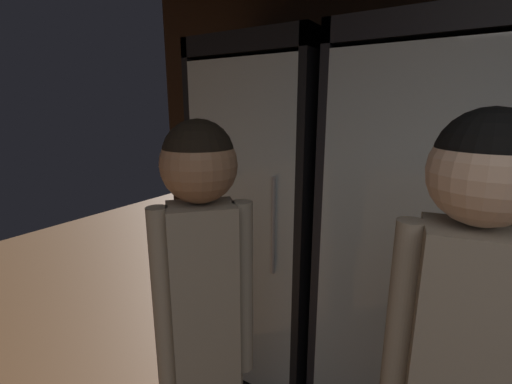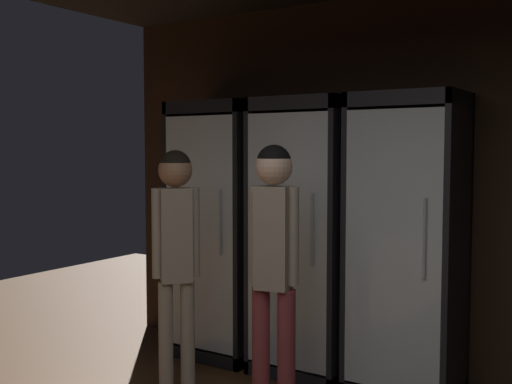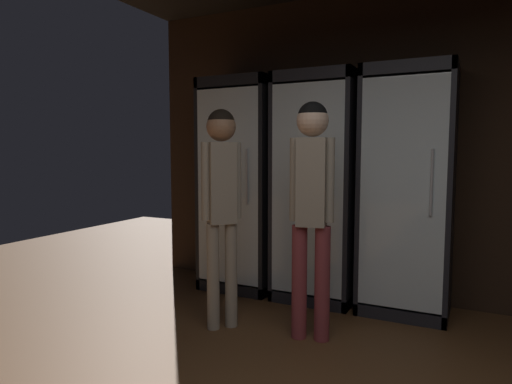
% 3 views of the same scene
% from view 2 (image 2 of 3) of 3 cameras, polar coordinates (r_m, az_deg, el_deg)
% --- Properties ---
extents(wall_back, '(6.00, 0.06, 2.80)m').
position_cam_2_polar(wall_back, '(4.55, 19.26, 0.19)').
color(wall_back, black).
rests_on(wall_back, ground).
extents(cooler_far_left, '(0.72, 0.58, 2.05)m').
position_cam_2_polar(cooler_far_left, '(5.13, -3.02, -3.55)').
color(cooler_far_left, black).
rests_on(cooler_far_left, ground).
extents(cooler_left, '(0.72, 0.58, 2.05)m').
position_cam_2_polar(cooler_left, '(4.73, 4.69, -4.31)').
color(cooler_left, black).
rests_on(cooler_left, ground).
extents(cooler_center, '(0.72, 0.58, 2.05)m').
position_cam_2_polar(cooler_center, '(4.42, 13.68, -4.99)').
color(cooler_center, black).
rests_on(cooler_center, ground).
extents(shopper_near, '(0.31, 0.23, 1.71)m').
position_cam_2_polar(shopper_near, '(3.81, 1.62, -5.47)').
color(shopper_near, brown).
rests_on(shopper_near, ground).
extents(shopper_far, '(0.24, 0.24, 1.67)m').
position_cam_2_polar(shopper_far, '(4.12, -7.27, -4.45)').
color(shopper_far, gray).
rests_on(shopper_far, ground).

